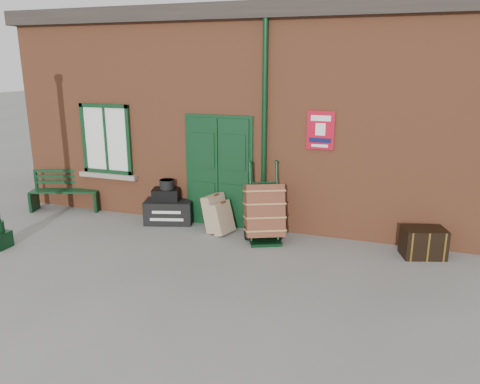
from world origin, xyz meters
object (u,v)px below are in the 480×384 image
at_px(houdini_trunk, 169,211).
at_px(dark_trunk, 423,243).
at_px(porter_trolley, 264,211).
at_px(bench, 66,189).

xyz_separation_m(houdini_trunk, dark_trunk, (4.96, -0.14, 0.01)).
bearing_deg(houdini_trunk, porter_trolley, -25.06).
bearing_deg(houdini_trunk, bench, 161.31).
bearing_deg(dark_trunk, bench, 160.30).
bearing_deg(porter_trolley, houdini_trunk, 147.41).
relative_size(porter_trolley, dark_trunk, 2.07).
bearing_deg(porter_trolley, bench, 150.90).
distance_m(porter_trolley, dark_trunk, 2.83).
bearing_deg(bench, houdini_trunk, -20.79).
relative_size(houdini_trunk, porter_trolley, 0.67).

